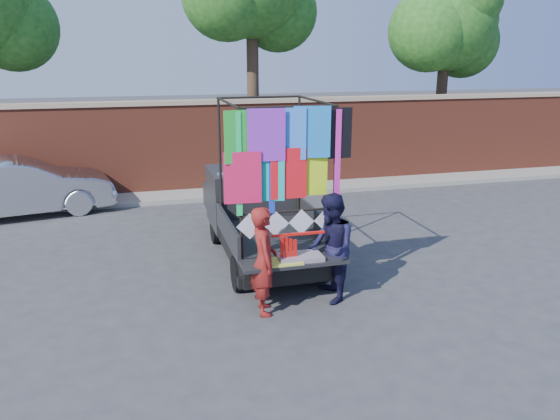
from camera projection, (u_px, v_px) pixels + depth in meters
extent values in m
plane|color=#38383A|center=(299.00, 281.00, 9.62)|extent=(90.00, 90.00, 0.00)
cube|color=brown|center=(229.00, 147.00, 15.77)|extent=(30.00, 0.35, 2.50)
cube|color=tan|center=(228.00, 101.00, 15.41)|extent=(30.00, 0.45, 0.12)
cube|color=gray|center=(234.00, 193.00, 15.45)|extent=(30.00, 1.20, 0.12)
sphere|color=#174E16|center=(14.00, 27.00, 14.94)|extent=(2.40, 2.40, 2.40)
cylinder|color=#38281C|center=(253.00, 91.00, 16.72)|extent=(0.36, 0.36, 5.46)
sphere|color=#174E16|center=(278.00, 12.00, 16.67)|extent=(2.40, 2.40, 2.40)
cylinder|color=#38281C|center=(441.00, 102.00, 18.47)|extent=(0.36, 0.36, 4.55)
sphere|color=#174E16|center=(447.00, 21.00, 17.75)|extent=(3.20, 3.20, 3.20)
sphere|color=#174E16|center=(463.00, 42.00, 18.52)|extent=(2.40, 2.40, 2.40)
sphere|color=#174E16|center=(429.00, 31.00, 17.36)|extent=(2.60, 2.60, 2.60)
cylinder|color=black|center=(217.00, 229.00, 11.48)|extent=(0.20, 0.61, 0.61)
cylinder|color=black|center=(239.00, 273.00, 9.16)|extent=(0.20, 0.61, 0.61)
cylinder|color=black|center=(283.00, 223.00, 11.85)|extent=(0.20, 0.61, 0.61)
cylinder|color=black|center=(321.00, 265.00, 9.52)|extent=(0.20, 0.61, 0.61)
cube|color=black|center=(264.00, 238.00, 10.42)|extent=(1.58, 3.90, 0.28)
cube|color=black|center=(273.00, 237.00, 9.70)|extent=(1.67, 2.13, 0.09)
cube|color=black|center=(228.00, 229.00, 9.44)|extent=(0.06, 2.13, 0.42)
cube|color=black|center=(317.00, 222.00, 9.85)|extent=(0.06, 2.13, 0.42)
cube|color=black|center=(260.00, 210.00, 10.61)|extent=(1.67, 0.06, 0.42)
cube|color=black|center=(250.00, 196.00, 11.44)|extent=(1.67, 1.48, 1.16)
cube|color=#8C9EAD|center=(254.00, 183.00, 10.95)|extent=(1.48, 0.06, 0.51)
cube|color=#8C9EAD|center=(243.00, 180.00, 12.03)|extent=(1.48, 0.09, 0.65)
cube|color=black|center=(241.00, 195.00, 12.45)|extent=(1.62, 0.84, 0.51)
cube|color=black|center=(294.00, 262.00, 8.49)|extent=(1.67, 0.51, 0.06)
cube|color=black|center=(290.00, 277.00, 8.78)|extent=(1.72, 0.14, 0.17)
cylinder|color=black|center=(240.00, 186.00, 8.27)|extent=(0.05, 0.05, 2.32)
cylinder|color=black|center=(220.00, 162.00, 10.08)|extent=(0.05, 0.05, 2.32)
cylinder|color=black|center=(335.00, 180.00, 8.65)|extent=(0.05, 0.05, 2.32)
cylinder|color=black|center=(299.00, 158.00, 10.46)|extent=(0.05, 0.05, 2.32)
cylinder|color=black|center=(289.00, 107.00, 8.14)|extent=(1.58, 0.04, 0.04)
cylinder|color=black|center=(260.00, 97.00, 9.95)|extent=(1.58, 0.04, 0.04)
cylinder|color=black|center=(227.00, 103.00, 8.85)|extent=(0.04, 2.00, 0.04)
cylinder|color=black|center=(316.00, 101.00, 9.23)|extent=(0.04, 2.00, 0.04)
cylinder|color=black|center=(288.00, 211.00, 8.59)|extent=(1.58, 0.04, 0.04)
cube|color=green|center=(244.00, 137.00, 8.06)|extent=(0.58, 0.01, 0.79)
cube|color=#962BDA|center=(267.00, 136.00, 8.12)|extent=(0.58, 0.01, 0.79)
cube|color=#357CFF|center=(289.00, 135.00, 8.24)|extent=(0.58, 0.01, 0.79)
cube|color=#1A84EF|center=(312.00, 135.00, 8.29)|extent=(0.58, 0.01, 0.79)
cube|color=black|center=(332.00, 133.00, 8.41)|extent=(0.58, 0.01, 0.79)
cube|color=#EE1A51|center=(245.00, 177.00, 8.20)|extent=(0.58, 0.01, 0.79)
cube|color=#0DBEB3|center=(267.00, 175.00, 8.32)|extent=(0.58, 0.01, 0.79)
cube|color=#FF151F|center=(290.00, 175.00, 8.37)|extent=(0.58, 0.01, 0.79)
cube|color=#D2FF1A|center=(310.00, 173.00, 8.49)|extent=(0.58, 0.01, 0.79)
cube|color=#1CE36A|center=(239.00, 165.00, 8.14)|extent=(0.09, 0.01, 1.58)
cube|color=#EF27B2|center=(338.00, 160.00, 8.53)|extent=(0.09, 0.01, 1.58)
cube|color=blue|center=(272.00, 163.00, 8.27)|extent=(0.09, 0.01, 1.58)
cube|color=white|center=(250.00, 226.00, 8.46)|extent=(0.42, 0.01, 0.42)
cube|color=white|center=(276.00, 224.00, 8.56)|extent=(0.42, 0.01, 0.42)
cube|color=white|center=(302.00, 222.00, 8.67)|extent=(0.42, 0.01, 0.42)
cube|color=white|center=(327.00, 220.00, 8.77)|extent=(0.42, 0.01, 0.42)
cube|color=#EB4434|center=(300.00, 257.00, 8.49)|extent=(0.70, 0.42, 0.07)
cube|color=#CDD944|center=(281.00, 262.00, 8.36)|extent=(0.65, 0.37, 0.04)
imported|color=silver|center=(21.00, 187.00, 13.32)|extent=(4.53, 2.31, 1.42)
imported|color=maroon|center=(264.00, 261.00, 8.24)|extent=(0.45, 0.65, 1.69)
imported|color=#151432|center=(331.00, 248.00, 8.66)|extent=(0.73, 0.90, 1.76)
cube|color=red|center=(298.00, 234.00, 8.36)|extent=(0.84, 0.06, 0.04)
cube|color=red|center=(282.00, 252.00, 8.35)|extent=(0.05, 0.02, 0.49)
cube|color=red|center=(286.00, 253.00, 8.37)|extent=(0.05, 0.02, 0.49)
cube|color=red|center=(291.00, 254.00, 8.39)|extent=(0.05, 0.02, 0.49)
cube|color=red|center=(295.00, 255.00, 8.42)|extent=(0.05, 0.02, 0.49)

